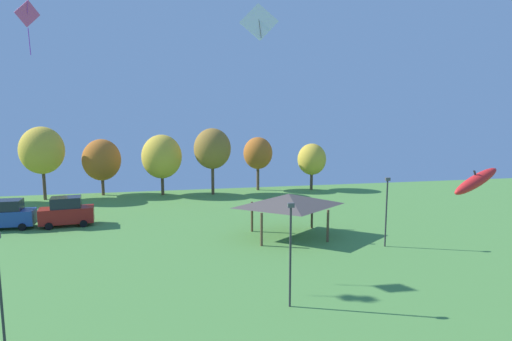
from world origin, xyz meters
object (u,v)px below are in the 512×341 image
at_px(park_pavilion, 289,200).
at_px(light_post_1, 386,207).
at_px(parked_car_leftmost, 7,215).
at_px(treeline_tree_6, 312,159).
at_px(treeline_tree_4, 212,149).
at_px(treeline_tree_5, 258,153).
at_px(parked_car_second_from_left, 67,212).
at_px(treeline_tree_3, 162,157).
at_px(light_post_0, 290,248).
at_px(treeline_tree_2, 102,160).
at_px(light_post_2, 0,286).
at_px(treeline_tree_1, 42,150).
at_px(kite_flying_3, 28,16).
at_px(kite_flying_4, 259,22).
at_px(kite_flying_2, 476,181).

relative_size(park_pavilion, light_post_1, 1.29).
xyz_separation_m(parked_car_leftmost, treeline_tree_6, (31.78, 12.37, 2.62)).
distance_m(treeline_tree_4, treeline_tree_5, 6.16).
relative_size(parked_car_second_from_left, treeline_tree_4, 0.60).
distance_m(park_pavilion, treeline_tree_3, 22.19).
relative_size(treeline_tree_3, treeline_tree_5, 1.08).
bearing_deg(treeline_tree_6, parked_car_leftmost, -158.73).
xyz_separation_m(parked_car_leftmost, treeline_tree_5, (25.05, 13.40, 3.42)).
bearing_deg(parked_car_leftmost, light_post_1, -20.53).
relative_size(light_post_0, treeline_tree_6, 0.98).
height_order(parked_car_leftmost, treeline_tree_2, treeline_tree_2).
xyz_separation_m(light_post_2, treeline_tree_1, (-6.62, 34.21, 2.50)).
distance_m(parked_car_leftmost, treeline_tree_1, 13.08).
relative_size(kite_flying_3, light_post_2, 0.61).
bearing_deg(light_post_2, treeline_tree_2, 90.74).
height_order(parked_car_second_from_left, treeline_tree_4, treeline_tree_4).
xyz_separation_m(kite_flying_3, park_pavilion, (18.04, 3.29, -13.28)).
bearing_deg(treeline_tree_4, treeline_tree_6, 2.87).
bearing_deg(park_pavilion, kite_flying_3, -169.68).
xyz_separation_m(parked_car_second_from_left, treeline_tree_3, (8.32, 12.64, 3.33)).
bearing_deg(light_post_1, treeline_tree_1, 142.26).
height_order(kite_flying_4, treeline_tree_2, kite_flying_4).
distance_m(kite_flying_2, light_post_0, 9.67).
xyz_separation_m(parked_car_leftmost, light_post_0, (20.22, -19.68, 2.02)).
xyz_separation_m(treeline_tree_2, treeline_tree_6, (25.56, -1.42, -0.37)).
bearing_deg(treeline_tree_2, treeline_tree_6, -3.17).
xyz_separation_m(light_post_0, treeline_tree_4, (-1.04, 31.42, 2.26)).
xyz_separation_m(light_post_0, light_post_1, (9.95, 8.71, -0.19)).
xyz_separation_m(treeline_tree_1, treeline_tree_4, (19.11, -0.58, -0.12)).
xyz_separation_m(light_post_0, treeline_tree_6, (11.57, 32.05, 0.61)).
bearing_deg(park_pavilion, treeline_tree_5, 85.80).
height_order(parked_car_leftmost, treeline_tree_3, treeline_tree_3).
xyz_separation_m(light_post_1, treeline_tree_6, (1.62, 23.34, 0.80)).
relative_size(light_post_0, light_post_2, 1.04).
bearing_deg(park_pavilion, treeline_tree_3, 117.80).
bearing_deg(treeline_tree_6, treeline_tree_4, -177.13).
height_order(parked_car_second_from_left, light_post_1, light_post_1).
relative_size(kite_flying_3, light_post_1, 0.62).
bearing_deg(treeline_tree_2, light_post_1, -45.96).
height_order(park_pavilion, treeline_tree_3, treeline_tree_3).
distance_m(kite_flying_3, kite_flying_4, 15.99).
bearing_deg(light_post_2, parked_car_leftmost, 106.99).
xyz_separation_m(kite_flying_4, parked_car_second_from_left, (-13.65, 19.37, -13.64)).
bearing_deg(treeline_tree_2, parked_car_second_from_left, -95.46).
xyz_separation_m(park_pavilion, light_post_1, (6.61, -4.00, -0.00)).
bearing_deg(treeline_tree_6, light_post_1, -93.97).
height_order(park_pavilion, treeline_tree_4, treeline_tree_4).
distance_m(parked_car_leftmost, park_pavilion, 24.63).
height_order(treeline_tree_5, treeline_tree_6, treeline_tree_5).
xyz_separation_m(kite_flying_3, treeline_tree_2, (0.72, 24.04, -12.11)).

